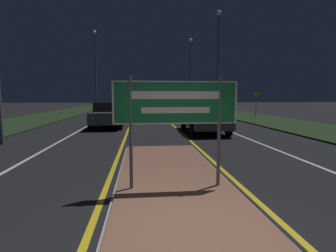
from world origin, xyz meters
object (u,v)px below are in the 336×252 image
car_approaching_0 (108,114)px  warning_sign (256,102)px  streetlight_left_far (95,64)px  car_receding_3 (161,103)px  highway_sign (176,108)px  streetlight_right_near (218,53)px  car_receding_2 (188,105)px  car_receding_1 (175,108)px  streetlight_right_far (190,63)px  car_receding_0 (204,118)px

car_approaching_0 → warning_sign: size_ratio=1.89×
streetlight_left_far → car_receding_3: streetlight_left_far is taller
car_receding_3 → highway_sign: bearing=-93.8°
streetlight_right_near → car_receding_3: 24.55m
car_receding_2 → car_receding_1: bearing=-106.3°
streetlight_right_far → car_receding_2: 6.02m
streetlight_left_far → car_approaching_0: size_ratio=2.24×
car_receding_3 → streetlight_right_far: bearing=-71.9°
car_receding_0 → warning_sign: warning_sign is taller
streetlight_right_near → car_receding_2: size_ratio=2.14×
streetlight_right_near → car_receding_1: streetlight_right_near is taller
car_receding_1 → streetlight_left_far: bearing=141.7°
car_receding_2 → car_approaching_0: bearing=-113.0°
car_approaching_0 → warning_sign: bearing=27.6°
car_receding_1 → car_receding_0: bearing=-90.0°
streetlight_right_near → streetlight_right_far: (-0.22, 12.93, 0.71)m
car_receding_2 → car_approaching_0: car_approaching_0 is taller
streetlight_right_near → car_receding_0: streetlight_right_near is taller
streetlight_right_near → warning_sign: (3.29, -1.42, -4.57)m
streetlight_left_far → streetlight_right_far: size_ratio=0.96×
highway_sign → car_receding_0: highway_sign is taller
streetlight_right_near → streetlight_left_far: bearing=147.2°
highway_sign → car_receding_2: size_ratio=0.53×
car_receding_3 → warning_sign: size_ratio=2.03×
streetlight_left_far → car_receding_2: 13.83m
warning_sign → car_approaching_0: bearing=-152.4°
streetlight_left_far → car_receding_3: (9.02, 15.47, -5.00)m
streetlight_left_far → warning_sign: (16.04, -9.65, -4.33)m
highway_sign → car_receding_3: (2.89, 43.28, -0.92)m
highway_sign → car_receding_3: highway_sign is taller
streetlight_right_far → car_receding_3: (-3.51, 10.76, -5.95)m
highway_sign → streetlight_right_far: 33.52m
streetlight_right_near → car_receding_0: bearing=-109.6°
highway_sign → car_receding_2: highway_sign is taller
streetlight_right_near → car_approaching_0: size_ratio=2.27×
car_approaching_0 → car_receding_2: bearing=67.0°
streetlight_right_near → streetlight_right_far: streetlight_right_far is taller
car_receding_0 → car_receding_3: bearing=89.7°
car_receding_1 → car_receding_3: size_ratio=1.00×
car_receding_3 → car_receding_0: bearing=-90.3°
car_receding_1 → car_receding_2: size_ratio=1.01×
streetlight_right_far → car_receding_0: bearing=-98.8°
streetlight_right_far → warning_sign: (3.51, -14.35, -5.28)m
car_receding_2 → warning_sign: warning_sign is taller
highway_sign → streetlight_right_far: size_ratio=0.24×
car_receding_2 → car_receding_3: car_receding_3 is taller
car_receding_1 → car_receding_2: bearing=73.7°
car_receding_0 → car_receding_2: (3.30, 23.57, -0.02)m
warning_sign → streetlight_right_near: bearing=156.6°
streetlight_right_near → car_receding_3: size_ratio=2.12×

